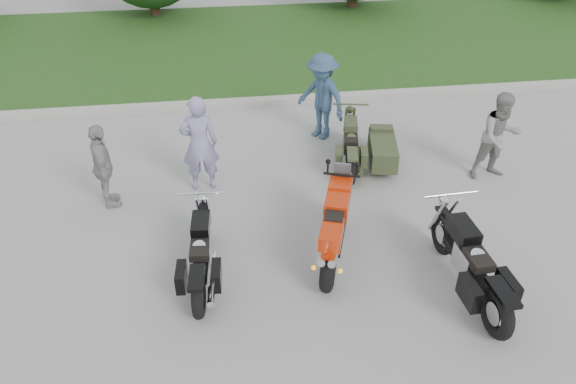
{
  "coord_description": "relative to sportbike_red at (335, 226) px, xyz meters",
  "views": [
    {
      "loc": [
        -1.04,
        -6.66,
        5.94
      ],
      "look_at": [
        -0.03,
        0.89,
        0.8
      ],
      "focal_mm": 35.0,
      "sensor_mm": 36.0,
      "label": 1
    }
  ],
  "objects": [
    {
      "name": "person_grey",
      "position": [
        3.58,
        2.0,
        0.26
      ],
      "size": [
        0.9,
        0.73,
        1.75
      ],
      "primitive_type": "imported",
      "rotation": [
        0.0,
        0.0,
        0.08
      ],
      "color": "gray",
      "rests_on": "ground"
    },
    {
      "name": "cruiser_right",
      "position": [
        1.82,
        -1.07,
        -0.12
      ],
      "size": [
        0.48,
        2.5,
        0.96
      ],
      "rotation": [
        0.0,
        0.0,
        0.05
      ],
      "color": "black",
      "rests_on": "ground"
    },
    {
      "name": "cruiser_sidecar",
      "position": [
        1.27,
        2.69,
        -0.23
      ],
      "size": [
        1.27,
        2.11,
        0.82
      ],
      "rotation": [
        0.0,
        0.0,
        -0.19
      ],
      "color": "black",
      "rests_on": "ground"
    },
    {
      "name": "ground",
      "position": [
        -0.6,
        -0.12,
        -0.61
      ],
      "size": [
        80.0,
        80.0,
        0.0
      ],
      "primitive_type": "plane",
      "color": "#979792",
      "rests_on": "ground"
    },
    {
      "name": "cruiser_left",
      "position": [
        -2.08,
        -0.26,
        -0.18
      ],
      "size": [
        0.41,
        2.23,
        0.86
      ],
      "rotation": [
        0.0,
        0.0,
        -0.07
      ],
      "color": "black",
      "rests_on": "ground"
    },
    {
      "name": "person_denim",
      "position": [
        0.53,
        4.06,
        0.34
      ],
      "size": [
        1.32,
        1.4,
        1.9
      ],
      "primitive_type": "imported",
      "rotation": [
        0.0,
        0.0,
        -0.9
      ],
      "color": "#304A66",
      "rests_on": "ground"
    },
    {
      "name": "person_stripe",
      "position": [
        -2.05,
        2.34,
        0.33
      ],
      "size": [
        0.71,
        0.49,
        1.88
      ],
      "primitive_type": "imported",
      "rotation": [
        0.0,
        0.0,
        3.2
      ],
      "color": "#8B83B3",
      "rests_on": "ground"
    },
    {
      "name": "sportbike_red",
      "position": [
        0.0,
        0.0,
        0.0
      ],
      "size": [
        0.89,
        2.14,
        1.05
      ],
      "rotation": [
        0.0,
        0.0,
        -0.32
      ],
      "color": "black",
      "rests_on": "ground"
    },
    {
      "name": "person_back",
      "position": [
        -3.75,
        2.0,
        0.19
      ],
      "size": [
        0.59,
        1.01,
        1.61
      ],
      "primitive_type": "imported",
      "rotation": [
        0.0,
        0.0,
        1.8
      ],
      "color": "gray",
      "rests_on": "ground"
    },
    {
      "name": "grass_strip",
      "position": [
        -0.6,
        10.03,
        -0.54
      ],
      "size": [
        60.0,
        8.0,
        0.14
      ],
      "primitive_type": "cube",
      "color": "#31561D",
      "rests_on": "ground"
    },
    {
      "name": "curb",
      "position": [
        -0.6,
        5.88,
        -0.54
      ],
      "size": [
        60.0,
        0.3,
        0.15
      ],
      "primitive_type": "cube",
      "color": "#A1A098",
      "rests_on": "ground"
    }
  ]
}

